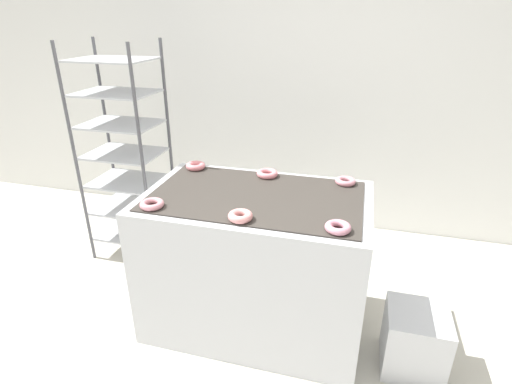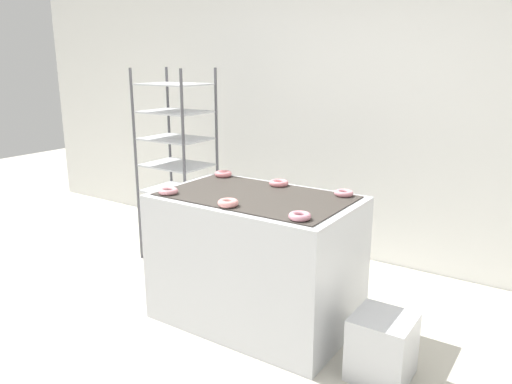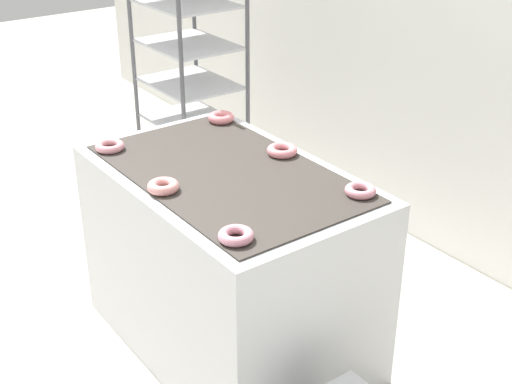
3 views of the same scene
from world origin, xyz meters
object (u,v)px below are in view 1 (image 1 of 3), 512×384
at_px(glaze_bin, 414,340).
at_px(donut_far_right, 345,181).
at_px(baking_rack_cart, 125,154).
at_px(donut_far_center, 267,174).
at_px(fryer_machine, 256,261).
at_px(donut_near_center, 241,216).
at_px(donut_far_left, 196,166).
at_px(donut_near_left, 152,204).
at_px(donut_near_right, 338,227).

bearing_deg(glaze_bin, donut_far_right, 135.90).
height_order(baking_rack_cart, donut_far_center, baking_rack_cart).
xyz_separation_m(fryer_machine, donut_near_center, (0.00, -0.30, 0.46)).
height_order(fryer_machine, donut_far_center, donut_far_center).
xyz_separation_m(glaze_bin, donut_far_left, (-1.45, 0.46, 0.72)).
relative_size(donut_far_center, donut_far_right, 1.09).
bearing_deg(donut_near_left, donut_far_right, 31.11).
relative_size(donut_near_right, donut_far_left, 0.98).
relative_size(donut_near_center, donut_far_left, 0.97).
distance_m(donut_near_left, donut_far_center, 0.77).
bearing_deg(donut_near_center, glaze_bin, 9.07).
xyz_separation_m(donut_near_right, donut_far_right, (-0.00, 0.59, -0.00)).
bearing_deg(donut_near_left, donut_near_right, 0.02).
height_order(glaze_bin, donut_far_center, donut_far_center).
relative_size(fryer_machine, donut_near_right, 10.27).
distance_m(fryer_machine, donut_far_left, 0.75).
xyz_separation_m(baking_rack_cart, donut_near_right, (1.67, -0.84, 0.06)).
relative_size(donut_near_left, donut_near_center, 1.03).
bearing_deg(donut_far_left, donut_far_center, -0.97).
bearing_deg(donut_far_left, baking_rack_cart, 160.47).
bearing_deg(donut_far_right, donut_near_right, -89.97).
bearing_deg(donut_far_right, donut_far_left, 179.78).
bearing_deg(donut_near_right, baking_rack_cart, 153.32).
height_order(donut_near_center, donut_far_left, same).
xyz_separation_m(donut_far_left, donut_far_center, (0.49, -0.01, -0.00)).
height_order(donut_near_center, donut_near_right, donut_near_center).
bearing_deg(donut_far_center, donut_near_center, -89.17).
bearing_deg(fryer_machine, donut_far_right, 32.01).
relative_size(baking_rack_cart, donut_far_right, 13.61).
xyz_separation_m(donut_near_left, donut_far_right, (0.98, 0.59, -0.00)).
bearing_deg(glaze_bin, donut_far_left, 162.49).
bearing_deg(donut_near_center, baking_rack_cart, 144.44).
bearing_deg(donut_near_right, donut_near_left, -179.98).
distance_m(fryer_machine, baking_rack_cart, 1.37).
bearing_deg(donut_near_left, baking_rack_cart, 129.45).
bearing_deg(baking_rack_cart, donut_far_right, -8.48).
bearing_deg(glaze_bin, donut_near_left, -174.53).
height_order(donut_near_left, donut_near_center, donut_near_center).
height_order(donut_near_left, donut_far_left, donut_far_left).
xyz_separation_m(glaze_bin, donut_near_right, (-0.47, -0.14, 0.72)).
height_order(glaze_bin, donut_near_left, donut_near_left).
height_order(baking_rack_cart, donut_far_right, baking_rack_cart).
bearing_deg(donut_near_right, donut_far_center, 129.73).
bearing_deg(donut_near_left, donut_far_left, 89.97).
relative_size(donut_near_left, donut_far_left, 1.00).
bearing_deg(glaze_bin, donut_near_right, -163.52).
relative_size(fryer_machine, donut_near_center, 10.29).
bearing_deg(donut_far_left, glaze_bin, -17.51).
distance_m(donut_near_left, donut_far_left, 0.59).
distance_m(donut_near_right, donut_far_center, 0.76).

